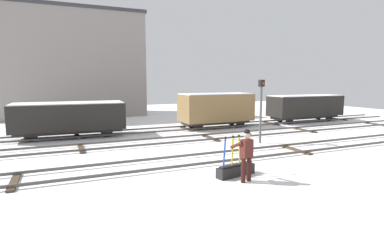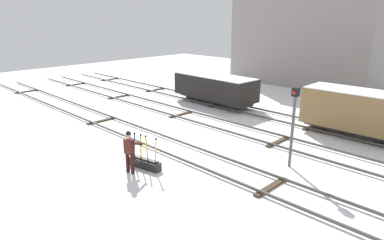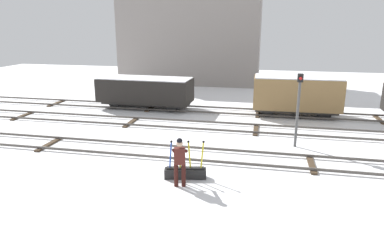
{
  "view_description": "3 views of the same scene",
  "coord_description": "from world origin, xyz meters",
  "views": [
    {
      "loc": [
        -4.37,
        -11.18,
        3.32
      ],
      "look_at": [
        1.71,
        2.86,
        1.35
      ],
      "focal_mm": 28.69,
      "sensor_mm": 36.0,
      "label": 1
    },
    {
      "loc": [
        11.84,
        -10.09,
        6.06
      ],
      "look_at": [
        0.42,
        1.33,
        1.15
      ],
      "focal_mm": 32.16,
      "sensor_mm": 36.0,
      "label": 2
    },
    {
      "loc": [
        3.87,
        -13.72,
        5.47
      ],
      "look_at": [
        0.91,
        0.27,
        1.53
      ],
      "focal_mm": 32.68,
      "sensor_mm": 36.0,
      "label": 3
    }
  ],
  "objects": [
    {
      "name": "rail_worker",
      "position": [
        1.15,
        -2.88,
        1.0
      ],
      "size": [
        0.63,
        0.73,
        1.77
      ],
      "rotation": [
        0.0,
        0.0,
        0.19
      ],
      "color": "#351511",
      "rests_on": "ground_plane"
    },
    {
      "name": "track_siding_far",
      "position": [
        0.0,
        7.92,
        0.11
      ],
      "size": [
        44.0,
        1.94,
        0.18
      ],
      "color": "#4C4742",
      "rests_on": "ground_plane"
    },
    {
      "name": "ground_plane",
      "position": [
        0.0,
        0.0,
        0.0
      ],
      "size": [
        60.0,
        60.0,
        0.0
      ],
      "primitive_type": "plane",
      "color": "white"
    },
    {
      "name": "freight_car_far_end",
      "position": [
        -3.88,
        7.92,
        1.21
      ],
      "size": [
        6.22,
        2.45,
        2.06
      ],
      "rotation": [
        0.0,
        0.0,
        -0.03
      ],
      "color": "#2D2B28",
      "rests_on": "ground_plane"
    },
    {
      "name": "signal_post",
      "position": [
        5.37,
        2.15,
        2.1
      ],
      "size": [
        0.24,
        0.32,
        3.37
      ],
      "color": "#4C4C4C",
      "rests_on": "ground_plane"
    },
    {
      "name": "track_main_line",
      "position": [
        0.0,
        0.0,
        0.11
      ],
      "size": [
        44.0,
        1.94,
        0.18
      ],
      "color": "#4C4742",
      "rests_on": "ground_plane"
    },
    {
      "name": "apartment_building",
      "position": [
        -3.29,
        19.94,
        4.86
      ],
      "size": [
        13.2,
        6.11,
        9.7
      ],
      "color": "gray",
      "rests_on": "ground_plane"
    },
    {
      "name": "freight_car_back_track",
      "position": [
        5.76,
        7.92,
        1.4
      ],
      "size": [
        5.15,
        2.22,
        2.43
      ],
      "rotation": [
        0.0,
        0.0,
        0.02
      ],
      "color": "#2D2B28",
      "rests_on": "ground_plane"
    },
    {
      "name": "switch_lever_frame",
      "position": [
        1.19,
        -2.21,
        0.25
      ],
      "size": [
        1.56,
        0.64,
        1.45
      ],
      "rotation": [
        0.0,
        0.0,
        0.19
      ],
      "color": "black",
      "rests_on": "ground_plane"
    },
    {
      "name": "track_siding_near",
      "position": [
        0.0,
        4.32,
        0.11
      ],
      "size": [
        44.0,
        1.94,
        0.18
      ],
      "color": "#4C4742",
      "rests_on": "ground_plane"
    }
  ]
}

